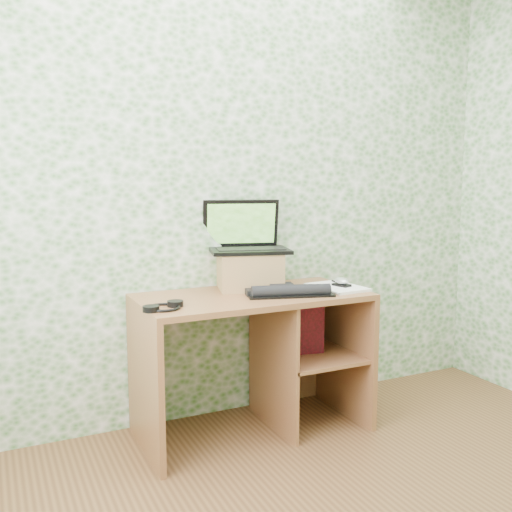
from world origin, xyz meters
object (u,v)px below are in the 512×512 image
riser (250,271)px  notepad (337,287)px  desk (263,341)px  laptop (246,239)px  keyboard (286,291)px

riser → notepad: size_ratio=1.05×
desk → riser: riser is taller
laptop → keyboard: laptop is taller
keyboard → notepad: 0.34m
riser → laptop: (0.00, 0.05, 0.17)m
laptop → keyboard: (0.10, -0.28, -0.25)m
desk → keyboard: size_ratio=2.64×
laptop → keyboard: bearing=-55.4°
riser → laptop: size_ratio=0.69×
keyboard → notepad: keyboard is taller
riser → keyboard: riser is taller
riser → keyboard: 0.27m
riser → notepad: bearing=-25.4°
keyboard → notepad: bearing=20.3°
notepad → desk: bearing=163.3°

